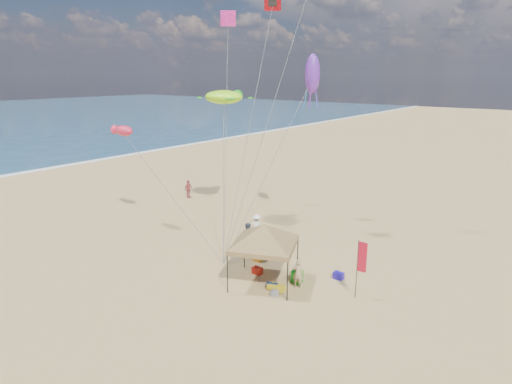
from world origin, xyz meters
TOP-DOWN VIEW (x-y plane):
  - ground at (0.00, 0.00)m, footprint 280.00×280.00m
  - canopy_tent at (2.80, 0.14)m, footprint 5.77×5.77m
  - feather_flag at (7.55, 1.71)m, footprint 0.48×0.06m
  - cooler_red at (1.84, 0.77)m, footprint 0.54×0.38m
  - cooler_blue at (5.75, 3.03)m, footprint 0.54×0.38m
  - bag_navy at (3.56, -0.15)m, footprint 0.69×0.54m
  - bag_orange at (0.75, 3.01)m, footprint 0.54×0.69m
  - chair_green at (4.18, 1.27)m, footprint 0.50×0.50m
  - chair_yellow at (0.79, 2.20)m, footprint 0.50×0.50m
  - crate_grey at (4.08, -0.67)m, footprint 0.34×0.30m
  - beach_cart at (3.86, -0.21)m, footprint 0.90×0.50m
  - person_near_a at (4.52, 0.80)m, footprint 0.67×0.54m
  - person_near_b at (-0.54, 2.94)m, footprint 1.16×1.15m
  - person_near_c at (-1.65, 5.17)m, footprint 1.20×0.89m
  - person_far_a at (-12.65, 9.15)m, footprint 0.49×1.00m
  - turtle_kite at (-6.23, 7.10)m, footprint 3.68×3.33m
  - fish_kite at (-10.67, 1.43)m, footprint 1.90×1.34m
  - squid_kite at (0.45, 8.40)m, footprint 1.04×1.04m
  - stunt_kite_red at (-3.85, 9.81)m, footprint 1.30×1.10m
  - stunt_kite_pink at (-8.89, 10.73)m, footprint 1.24×1.26m

SIDE VIEW (x-z plane):
  - ground at x=0.00m, z-range 0.00..0.00m
  - crate_grey at x=4.08m, z-range 0.00..0.28m
  - bag_navy at x=3.56m, z-range 0.00..0.36m
  - bag_orange at x=0.75m, z-range 0.00..0.36m
  - cooler_red at x=1.84m, z-range 0.00..0.38m
  - cooler_blue at x=5.75m, z-range 0.00..0.38m
  - beach_cart at x=3.86m, z-range 0.08..0.32m
  - chair_green at x=4.18m, z-range 0.00..0.70m
  - chair_yellow at x=0.79m, z-range 0.00..0.70m
  - person_near_a at x=4.52m, z-range 0.00..1.61m
  - person_near_c at x=-1.65m, z-range 0.00..1.66m
  - person_far_a at x=-12.65m, z-range 0.00..1.66m
  - person_near_b at x=-0.54m, z-range 0.00..1.89m
  - feather_flag at x=7.55m, z-range 0.52..3.62m
  - canopy_tent at x=2.80m, z-range 1.29..5.16m
  - fish_kite at x=-10.67m, z-range 6.66..7.42m
  - turtle_kite at x=-6.23m, z-range 8.77..9.78m
  - squid_kite at x=0.45m, z-range 9.63..12.19m
  - stunt_kite_pink at x=-8.89m, z-range 14.63..15.75m
  - stunt_kite_red at x=-3.85m, z-range 15.27..16.37m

